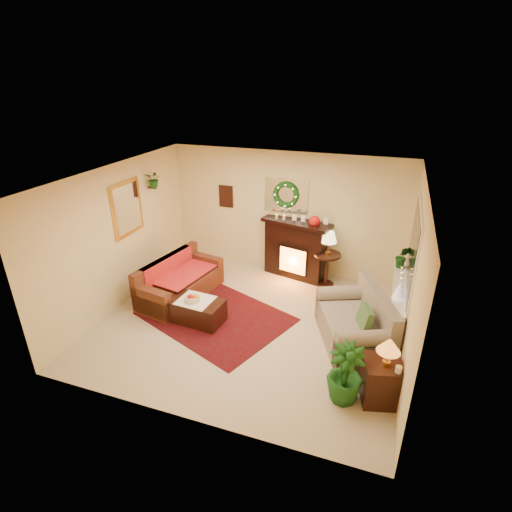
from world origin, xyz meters
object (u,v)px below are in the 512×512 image
(fireplace, at_px, (296,252))
(loveseat, at_px, (353,320))
(end_table_square, at_px, (381,383))
(coffee_table, at_px, (196,310))
(sofa, at_px, (180,277))
(side_table_round, at_px, (326,271))

(fireplace, xyz_separation_m, loveseat, (1.45, -1.98, -0.13))
(fireplace, distance_m, loveseat, 2.46)
(end_table_square, relative_size, coffee_table, 0.62)
(loveseat, xyz_separation_m, coffee_table, (-2.67, -0.28, -0.21))
(loveseat, distance_m, end_table_square, 1.26)
(sofa, relative_size, end_table_square, 2.99)
(fireplace, bearing_deg, end_table_square, -44.80)
(sofa, relative_size, loveseat, 1.16)
(loveseat, relative_size, coffee_table, 1.60)
(sofa, bearing_deg, coffee_table, -34.66)
(sofa, height_order, end_table_square, sofa)
(sofa, bearing_deg, end_table_square, -11.35)
(loveseat, height_order, coffee_table, loveseat)
(loveseat, bearing_deg, end_table_square, -88.91)
(side_table_round, bearing_deg, loveseat, -67.07)
(fireplace, relative_size, loveseat, 0.83)
(side_table_round, distance_m, end_table_square, 3.18)
(side_table_round, xyz_separation_m, coffee_table, (-1.92, -2.06, -0.12))
(sofa, distance_m, coffee_table, 0.95)
(sofa, bearing_deg, fireplace, 50.94)
(loveseat, relative_size, end_table_square, 2.58)
(sofa, distance_m, end_table_square, 4.13)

